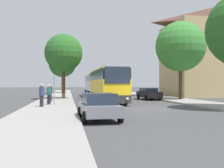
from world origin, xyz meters
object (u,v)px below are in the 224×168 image
parked_car_left_curb (99,106)px  pedestrian_waiting_near (50,93)px  bus_middle (95,85)px  bus_stop_sign (54,87)px  pedestrian_waiting_far (42,95)px  parked_car_right_near (149,94)px  bus_front (107,85)px  tree_right_near (180,47)px  tree_left_far (62,64)px  tree_left_near (64,53)px  pedestrian_walking_back (49,94)px

parked_car_left_curb → pedestrian_waiting_near: pedestrian_waiting_near is taller
bus_middle → bus_stop_sign: bearing=-106.9°
bus_middle → pedestrian_waiting_far: bearing=-108.0°
parked_car_right_near → bus_front: bearing=31.4°
bus_middle → tree_right_near: 14.88m
bus_front → pedestrian_waiting_near: bus_front is taller
pedestrian_waiting_near → tree_left_far: 28.21m
tree_left_far → tree_right_near: tree_right_near is taller
bus_front → tree_left_near: tree_left_near is taller
tree_left_near → tree_left_far: (-0.60, 22.14, 0.39)m
pedestrian_waiting_near → pedestrian_waiting_far: size_ratio=0.96×
pedestrian_walking_back → bus_stop_sign: bearing=95.4°
pedestrian_waiting_far → tree_right_near: bearing=-39.9°
pedestrian_waiting_near → pedestrian_walking_back: (0.13, -3.79, -0.01)m
bus_front → pedestrian_waiting_near: size_ratio=6.29×
parked_car_right_near → pedestrian_waiting_near: size_ratio=2.68×
bus_front → bus_middle: bus_front is taller
parked_car_right_near → pedestrian_walking_back: size_ratio=2.70×
bus_stop_sign → pedestrian_waiting_near: 4.73m
parked_car_left_curb → pedestrian_waiting_near: bearing=101.0°
bus_middle → parked_car_right_near: bus_middle is taller
parked_car_right_near → tree_left_near: (-10.34, 1.95, 5.02)m
parked_car_right_near → bus_stop_sign: 13.77m
tree_right_near → pedestrian_waiting_far: bearing=-152.1°
bus_stop_sign → tree_left_far: bearing=89.9°
pedestrian_waiting_near → tree_left_near: bearing=92.2°
bus_front → pedestrian_waiting_far: bearing=-136.8°
pedestrian_waiting_far → bus_stop_sign: bearing=-7.9°
bus_stop_sign → parked_car_left_curb: bearing=-72.6°
tree_left_near → bus_stop_sign: bearing=-93.5°
bus_front → parked_car_left_curb: bus_front is taller
bus_front → tree_left_near: size_ratio=1.36×
pedestrian_waiting_near → tree_left_near: tree_left_near is taller
parked_car_right_near → tree_right_near: (3.35, -1.74, 5.62)m
bus_front → tree_left_far: 28.79m
bus_stop_sign → pedestrian_walking_back: bus_stop_sign is taller
tree_left_far → pedestrian_waiting_far: bearing=-91.6°
bus_middle → bus_stop_sign: (-5.31, -17.45, -0.10)m
parked_car_left_curb → tree_left_far: size_ratio=0.46×
tree_right_near → parked_car_right_near: bearing=152.6°
parked_car_right_near → tree_right_near: bearing=150.0°
tree_left_near → tree_right_near: tree_right_near is taller
bus_stop_sign → bus_middle: bearing=73.1°
tree_left_far → tree_right_near: size_ratio=0.96×
bus_stop_sign → pedestrian_walking_back: bearing=120.3°
tree_right_near → pedestrian_walking_back: bearing=-159.0°
pedestrian_waiting_near → tree_right_near: bearing=22.0°
parked_car_left_curb → tree_left_near: bearing=93.3°
bus_middle → tree_right_near: bearing=-50.4°
pedestrian_waiting_near → bus_middle: bearing=79.9°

